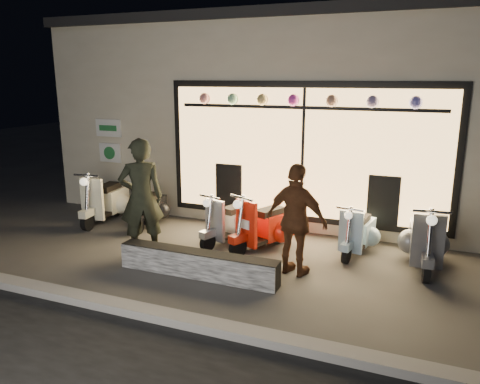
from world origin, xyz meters
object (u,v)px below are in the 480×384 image
at_px(scooter_silver, 234,221).
at_px(man, 141,198).
at_px(graffiti_barrier, 198,264).
at_px(woman, 296,220).
at_px(scooter_red, 268,225).

bearing_deg(scooter_silver, man, -115.81).
xyz_separation_m(graffiti_barrier, scooter_silver, (-0.11, 1.67, 0.17)).
relative_size(graffiti_barrier, woman, 1.48).
distance_m(graffiti_barrier, scooter_red, 1.71).
bearing_deg(scooter_red, woman, -26.80).
bearing_deg(graffiti_barrier, scooter_red, 70.77).
distance_m(scooter_red, man, 2.24).
bearing_deg(scooter_silver, woman, -16.13).
xyz_separation_m(scooter_silver, woman, (1.45, -1.02, 0.49)).
bearing_deg(scooter_red, scooter_silver, -160.51).
bearing_deg(scooter_red, graffiti_barrier, -84.83).
xyz_separation_m(scooter_silver, man, (-1.17, -1.18, 0.62)).
distance_m(graffiti_barrier, scooter_silver, 1.68).
relative_size(scooter_red, woman, 0.79).
xyz_separation_m(scooter_silver, scooter_red, (0.67, -0.06, 0.03)).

